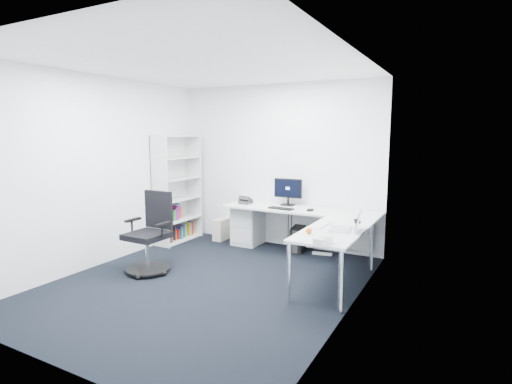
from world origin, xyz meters
The scene contains 22 objects.
ground centered at (0.00, 0.00, 0.00)m, with size 4.20×4.20×0.00m, color black.
ceiling centered at (0.00, 0.00, 2.70)m, with size 4.20×4.20×0.00m, color white.
wall_back centered at (0.00, 2.10, 1.35)m, with size 3.60×0.02×2.70m, color white.
wall_front centered at (0.00, -2.10, 1.35)m, with size 3.60×0.02×2.70m, color white.
wall_left centered at (-1.80, 0.00, 1.35)m, with size 0.02×4.20×2.70m, color white.
wall_right centered at (1.80, 0.00, 1.35)m, with size 0.02×4.20×2.70m, color white.
l_desk centered at (0.55, 1.40, 0.36)m, with size 2.48×1.39×0.72m, color silver, non-canonical shape.
drawer_pedestal centered at (-0.43, 1.88, 0.33)m, with size 0.43×0.54×0.66m, color silver.
bookshelf centered at (-1.62, 1.45, 0.93)m, with size 0.36×0.93×1.87m, color silver, non-canonical shape.
task_chair centered at (-0.94, -0.05, 0.55)m, with size 0.62×0.62×1.10m, color black, non-canonical shape.
black_pc_tower centered at (0.49, 1.88, 0.20)m, with size 0.18×0.41×0.40m, color black.
beige_pc_tower centered at (-0.99, 1.90, 0.19)m, with size 0.18×0.40×0.38m, color beige.
power_strip centered at (0.91, 1.84, 0.02)m, with size 0.31×0.05×0.04m, color silver.
monitor centered at (0.27, 1.92, 0.95)m, with size 0.47×0.15×0.45m, color black, non-canonical shape.
black_keyboard centered at (0.31, 1.58, 0.73)m, with size 0.40×0.14×0.02m, color black.
mouse centered at (0.77, 1.64, 0.74)m, with size 0.06×0.10×0.03m, color black.
desk_phone centered at (-0.42, 1.74, 0.79)m, with size 0.18×0.18×0.13m, color #2B2B2D, non-canonical shape.
laptop centered at (1.51, 0.69, 0.85)m, with size 0.36×0.35×0.25m, color #B9BAC0, non-canonical shape.
white_keyboard centered at (1.23, 0.81, 0.73)m, with size 0.13×0.45×0.01m, color silver.
headphones centered at (1.59, 1.21, 0.75)m, with size 0.11×0.18×0.05m, color black, non-canonical shape.
orange_fruit centered at (1.24, 0.32, 0.76)m, with size 0.07×0.07×0.07m, color #DE5913.
tissue_box centered at (1.54, -0.03, 0.76)m, with size 0.12×0.23×0.08m, color silver.
Camera 1 is at (2.85, -3.99, 1.89)m, focal length 28.00 mm.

